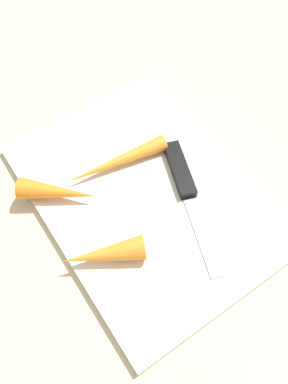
{
  "coord_description": "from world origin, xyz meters",
  "views": [
    {
      "loc": [
        0.23,
        -0.15,
        0.44
      ],
      "look_at": [
        0.0,
        0.0,
        0.01
      ],
      "focal_mm": 35.66,
      "sensor_mm": 36.0,
      "label": 1
    }
  ],
  "objects_px": {
    "cutting_board": "(144,194)",
    "carrot_medium": "(57,192)",
    "carrot_longest": "(116,162)",
    "knife": "(183,178)",
    "carrot_shortest": "(104,254)"
  },
  "relations": [
    {
      "from": "knife",
      "to": "carrot_medium",
      "type": "xyz_separation_m",
      "value": [
        -0.07,
        -0.15,
        0.01
      ]
    },
    {
      "from": "knife",
      "to": "carrot_longest",
      "type": "xyz_separation_m",
      "value": [
        -0.07,
        -0.06,
        0.01
      ]
    },
    {
      "from": "cutting_board",
      "to": "carrot_longest",
      "type": "relative_size",
      "value": 2.4
    },
    {
      "from": "cutting_board",
      "to": "carrot_longest",
      "type": "height_order",
      "value": "carrot_longest"
    },
    {
      "from": "knife",
      "to": "carrot_shortest",
      "type": "height_order",
      "value": "carrot_shortest"
    },
    {
      "from": "cutting_board",
      "to": "carrot_medium",
      "type": "height_order",
      "value": "carrot_medium"
    },
    {
      "from": "carrot_longest",
      "to": "carrot_shortest",
      "type": "bearing_deg",
      "value": 58.99
    },
    {
      "from": "knife",
      "to": "cutting_board",
      "type": "bearing_deg",
      "value": -84.66
    },
    {
      "from": "cutting_board",
      "to": "carrot_longest",
      "type": "bearing_deg",
      "value": -171.44
    },
    {
      "from": "cutting_board",
      "to": "carrot_longest",
      "type": "xyz_separation_m",
      "value": [
        -0.06,
        -0.01,
        0.02
      ]
    },
    {
      "from": "knife",
      "to": "carrot_medium",
      "type": "distance_m",
      "value": 0.17
    },
    {
      "from": "knife",
      "to": "carrot_medium",
      "type": "height_order",
      "value": "carrot_medium"
    },
    {
      "from": "carrot_longest",
      "to": "knife",
      "type": "bearing_deg",
      "value": 138.52
    },
    {
      "from": "cutting_board",
      "to": "carrot_medium",
      "type": "relative_size",
      "value": 3.57
    },
    {
      "from": "knife",
      "to": "carrot_shortest",
      "type": "xyz_separation_m",
      "value": [
        0.04,
        -0.15,
        0.01
      ]
    }
  ]
}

